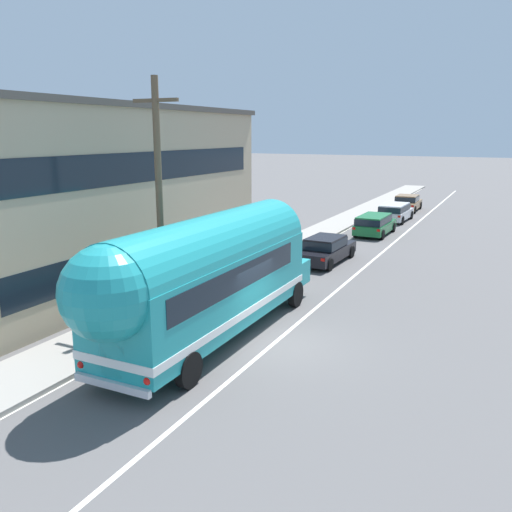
# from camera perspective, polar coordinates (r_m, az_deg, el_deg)

# --- Properties ---
(ground_plane) EXTENTS (300.00, 300.00, 0.00)m
(ground_plane) POSITION_cam_1_polar(r_m,az_deg,el_deg) (17.46, 2.04, -9.27)
(ground_plane) COLOR #565454
(lane_markings) EXTENTS (4.06, 80.00, 0.01)m
(lane_markings) POSITION_cam_1_polar(r_m,az_deg,el_deg) (28.81, 8.57, -0.40)
(lane_markings) COLOR silver
(lane_markings) RESTS_ON ground
(sidewalk_slab) EXTENTS (2.51, 90.00, 0.15)m
(sidewalk_slab) POSITION_cam_1_polar(r_m,az_deg,el_deg) (28.18, 0.79, -0.41)
(sidewalk_slab) COLOR gray
(sidewalk_slab) RESTS_ON ground
(roadside_building) EXTENTS (13.31, 18.13, 7.84)m
(roadside_building) POSITION_cam_1_polar(r_m,az_deg,el_deg) (27.20, -21.76, 6.42)
(roadside_building) COLOR tan
(roadside_building) RESTS_ON ground
(utility_pole) EXTENTS (1.80, 0.24, 8.50)m
(utility_pole) POSITION_cam_1_polar(r_m,az_deg,el_deg) (18.85, -10.34, 6.12)
(utility_pole) COLOR brown
(utility_pole) RESTS_ON ground
(painted_bus) EXTENTS (2.61, 12.11, 4.12)m
(painted_bus) POSITION_cam_1_polar(r_m,az_deg,el_deg) (16.74, -5.47, -1.99)
(painted_bus) COLOR teal
(painted_bus) RESTS_ON ground
(car_lead) EXTENTS (2.03, 4.81, 1.37)m
(car_lead) POSITION_cam_1_polar(r_m,az_deg,el_deg) (28.02, 7.48, 0.81)
(car_lead) COLOR black
(car_lead) RESTS_ON ground
(car_second) EXTENTS (2.01, 4.52, 1.37)m
(car_second) POSITION_cam_1_polar(r_m,az_deg,el_deg) (36.18, 12.59, 3.45)
(car_second) COLOR #196633
(car_second) RESTS_ON ground
(car_third) EXTENTS (2.06, 4.55, 1.37)m
(car_third) POSITION_cam_1_polar(r_m,az_deg,el_deg) (42.31, 14.70, 4.69)
(car_third) COLOR silver
(car_third) RESTS_ON ground
(car_fourth) EXTENTS (2.07, 4.55, 1.37)m
(car_fourth) POSITION_cam_1_polar(r_m,az_deg,el_deg) (48.50, 15.91, 5.57)
(car_fourth) COLOR olive
(car_fourth) RESTS_ON ground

